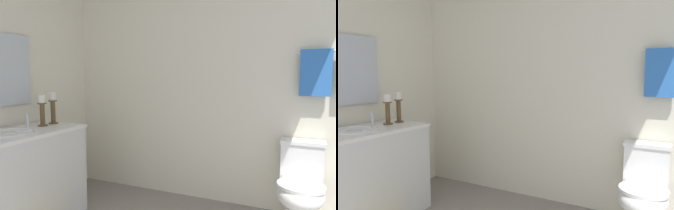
% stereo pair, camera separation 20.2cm
% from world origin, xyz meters
% --- Properties ---
extents(wall_back, '(3.05, 0.04, 2.45)m').
position_xyz_m(wall_back, '(0.00, 1.25, 1.23)').
color(wall_back, silver).
rests_on(wall_back, ground).
extents(vanity_cabinet, '(0.58, 1.29, 0.86)m').
position_xyz_m(vanity_cabinet, '(-1.20, -0.12, 0.43)').
color(vanity_cabinet, silver).
rests_on(vanity_cabinet, ground).
extents(sink_basin, '(0.40, 0.40, 0.24)m').
position_xyz_m(sink_basin, '(-1.20, -0.12, 0.82)').
color(sink_basin, white).
rests_on(sink_basin, vanity_cabinet).
extents(candle_holder_tall, '(0.09, 0.09, 0.31)m').
position_xyz_m(candle_holder_tall, '(-1.23, 0.41, 1.02)').
color(candle_holder_tall, brown).
rests_on(candle_holder_tall, vanity_cabinet).
extents(candle_holder_short, '(0.09, 0.09, 0.29)m').
position_xyz_m(candle_holder_short, '(-1.22, 0.26, 1.02)').
color(candle_holder_short, brown).
rests_on(candle_holder_short, vanity_cabinet).
extents(toilet, '(0.39, 0.54, 0.75)m').
position_xyz_m(toilet, '(1.03, 0.97, 0.37)').
color(toilet, white).
rests_on(toilet, ground).
extents(towel_near_vanity, '(0.26, 0.03, 0.42)m').
position_xyz_m(towel_near_vanity, '(1.11, 1.18, 1.36)').
color(towel_near_vanity, blue).
rests_on(towel_near_vanity, towel_bar).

